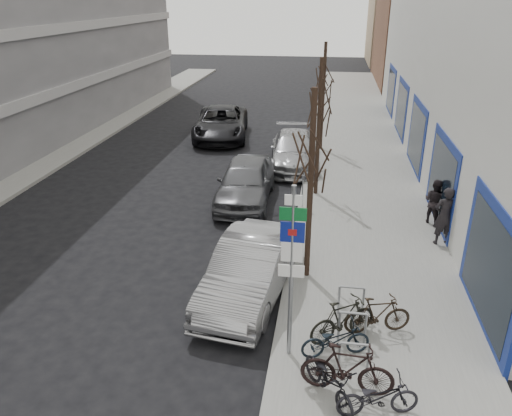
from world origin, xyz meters
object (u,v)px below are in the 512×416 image
(meter_front, at_px, (290,258))
(bike_far_curb, at_px, (378,394))
(parked_car_front, at_px, (250,269))
(parked_car_back, at_px, (294,150))
(bike_far_inner, at_px, (378,315))
(lane_car, at_px, (221,123))
(tree_far, at_px, (324,71))
(pedestrian_far, at_px, (435,201))
(bike_mid_curb, at_px, (336,337))
(pedestrian_near, at_px, (444,216))
(highway_sign_pole, at_px, (292,264))
(bike_mid_inner, at_px, (343,319))
(parked_car_mid, at_px, (245,181))
(bike_rack, at_px, (352,324))
(bike_near_left, at_px, (329,377))
(tree_near, at_px, (312,142))
(tree_mid, at_px, (320,95))
(bike_near_right, at_px, (347,369))
(meter_back, at_px, (310,147))
(meter_mid, at_px, (303,188))

(meter_front, distance_m, bike_far_curb, 4.99)
(parked_car_front, xyz_separation_m, parked_car_back, (0.28, 11.40, -0.03))
(bike_far_inner, distance_m, lane_car, 18.83)
(tree_far, bearing_deg, pedestrian_far, -64.32)
(meter_front, xyz_separation_m, parked_car_back, (-0.75, 10.82, -0.13))
(bike_mid_curb, height_order, pedestrian_near, pedestrian_near)
(highway_sign_pole, relative_size, bike_mid_inner, 2.35)
(bike_far_curb, bearing_deg, parked_car_mid, 8.36)
(bike_rack, height_order, bike_near_left, bike_near_left)
(bike_mid_inner, distance_m, parked_car_back, 13.29)
(tree_near, bearing_deg, pedestrian_near, 31.87)
(bike_far_inner, bearing_deg, tree_mid, -4.21)
(bike_near_right, relative_size, bike_far_curb, 1.18)
(bike_far_inner, xyz_separation_m, pedestrian_far, (2.40, 6.70, 0.32))
(highway_sign_pole, xyz_separation_m, bike_far_curb, (1.83, -1.52, -1.81))
(bike_rack, distance_m, tree_near, 4.66)
(bike_rack, relative_size, parked_car_back, 0.42)
(bike_near_left, relative_size, parked_car_front, 0.34)
(meter_back, bearing_deg, meter_front, -90.00)
(parked_car_back, xyz_separation_m, lane_car, (-4.52, 4.52, 0.07))
(tree_near, relative_size, meter_mid, 4.33)
(tree_far, bearing_deg, lane_car, 162.24)
(tree_far, bearing_deg, bike_mid_inner, -86.44)
(tree_far, xyz_separation_m, bike_near_left, (0.70, -17.74, -3.44))
(bike_far_inner, bearing_deg, highway_sign_pole, 102.71)
(bike_near_left, relative_size, bike_far_curb, 1.05)
(bike_far_inner, height_order, parked_car_back, parked_car_back)
(tree_mid, bearing_deg, parked_car_back, 107.46)
(lane_car, xyz_separation_m, pedestrian_far, (9.92, -10.57, 0.11))
(parked_car_mid, bearing_deg, pedestrian_far, -12.02)
(bike_mid_curb, bearing_deg, parked_car_back, -10.55)
(tree_mid, relative_size, meter_mid, 4.33)
(lane_car, bearing_deg, bike_rack, -76.34)
(bike_mid_curb, bearing_deg, highway_sign_pole, 75.96)
(highway_sign_pole, distance_m, pedestrian_near, 7.66)
(tree_far, xyz_separation_m, pedestrian_near, (4.20, -10.39, -2.98))
(meter_back, bearing_deg, tree_far, 79.80)
(tree_near, relative_size, bike_far_inner, 3.35)
(bike_mid_inner, relative_size, bike_far_inner, 1.09)
(tree_near, height_order, bike_far_inner, tree_near)
(meter_front, distance_m, bike_mid_curb, 3.20)
(bike_far_inner, relative_size, pedestrian_far, 1.00)
(tree_near, height_order, parked_car_front, tree_near)
(highway_sign_pole, relative_size, pedestrian_near, 2.16)
(pedestrian_near, distance_m, pedestrian_far, 1.66)
(tree_near, xyz_separation_m, meter_back, (-0.45, 10.50, -3.19))
(bike_far_curb, xyz_separation_m, parked_car_front, (-3.10, 3.95, 0.17))
(lane_car, bearing_deg, highway_sign_pole, -80.92)
(bike_far_curb, distance_m, lane_car, 21.18)
(tree_far, distance_m, bike_far_curb, 18.43)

